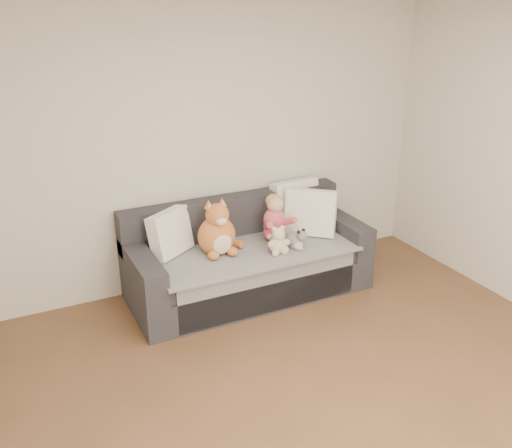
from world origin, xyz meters
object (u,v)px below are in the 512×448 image
Objects in this scene: teddy_bear at (278,242)px; sippy_cup at (271,246)px; plush_cat at (218,233)px; sofa at (247,261)px; toddler at (276,222)px.

sippy_cup is (-0.04, 0.07, -0.05)m from teddy_bear.
plush_cat reaches higher than teddy_bear.
sofa is 0.34m from sippy_cup.
toddler is 1.74× the size of teddy_bear.
sofa is 4.19× the size of plush_cat.
plush_cat reaches higher than sippy_cup.
sofa reaches higher than teddy_bear.
sippy_cup is (0.13, -0.22, 0.22)m from sofa.
toddler is at bearing -0.66° from plush_cat.
plush_cat reaches higher than sofa.
toddler is 0.88× the size of plush_cat.
plush_cat is 0.49m from sippy_cup.
teddy_bear is at bearing -59.05° from sofa.
plush_cat is 4.98× the size of sippy_cup.
sofa is at bearing 121.18° from sippy_cup.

